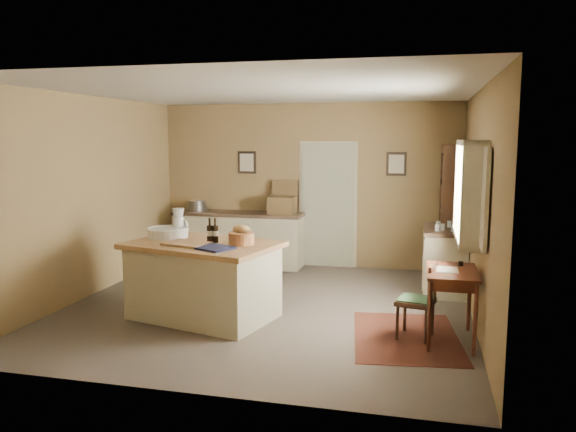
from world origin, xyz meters
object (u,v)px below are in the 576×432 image
(work_island, at_px, (203,278))
(writing_desk, at_px, (452,280))
(desk_chair, at_px, (416,302))
(shelving_unit, at_px, (455,213))
(sideboard, at_px, (239,237))
(right_cabinet, at_px, (445,259))

(work_island, bearing_deg, writing_desk, 11.26)
(work_island, height_order, desk_chair, work_island)
(desk_chair, bearing_deg, shelving_unit, 91.75)
(work_island, relative_size, shelving_unit, 0.95)
(work_island, bearing_deg, desk_chair, 10.84)
(work_island, distance_m, sideboard, 2.81)
(sideboard, bearing_deg, work_island, -80.35)
(work_island, xyz_separation_m, sideboard, (-0.47, 2.77, -0.00))
(work_island, xyz_separation_m, writing_desk, (2.83, -0.13, 0.18))
(right_cabinet, bearing_deg, work_island, -146.66)
(work_island, relative_size, writing_desk, 2.30)
(desk_chair, bearing_deg, right_cabinet, 92.29)
(writing_desk, distance_m, shelving_unit, 2.73)
(work_island, xyz_separation_m, right_cabinet, (2.83, 1.86, -0.02))
(sideboard, bearing_deg, right_cabinet, -15.34)
(work_island, bearing_deg, right_cabinet, 47.20)
(desk_chair, xyz_separation_m, shelving_unit, (0.51, 2.70, 0.61))
(writing_desk, distance_m, desk_chair, 0.45)
(desk_chair, bearing_deg, sideboard, 147.94)
(writing_desk, xyz_separation_m, desk_chair, (-0.36, -0.00, -0.26))
(desk_chair, distance_m, shelving_unit, 2.82)
(sideboard, height_order, shelving_unit, shelving_unit)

